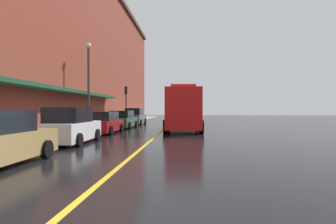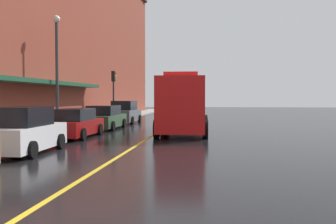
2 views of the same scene
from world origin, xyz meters
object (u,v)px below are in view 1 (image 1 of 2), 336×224
at_px(parked_car_1, 70,127).
at_px(parking_meter_0, 109,117).
at_px(parked_car_3, 122,120).
at_px(parking_meter_1, 68,120).
at_px(parked_car_4, 135,117).
at_px(traffic_light_near, 126,97).
at_px(fire_truck, 183,110).
at_px(street_lamp_left, 89,76).
at_px(parked_car_2, 104,123).

distance_m(parked_car_1, parking_meter_0, 12.15).
height_order(parked_car_3, parking_meter_1, parked_car_3).
xyz_separation_m(parked_car_4, parking_meter_1, (-1.35, -14.89, 0.19)).
xyz_separation_m(parked_car_4, traffic_light_near, (-1.29, 1.23, 2.29)).
height_order(parked_car_1, parked_car_4, parked_car_4).
relative_size(parked_car_1, traffic_light_near, 1.03).
height_order(fire_truck, parking_meter_0, fire_truck).
distance_m(parked_car_1, parking_meter_1, 3.46).
distance_m(parked_car_3, parking_meter_1, 8.76).
height_order(fire_truck, parking_meter_1, fire_truck).
height_order(fire_truck, street_lamp_left, street_lamp_left).
bearing_deg(street_lamp_left, parked_car_1, -76.24).
xyz_separation_m(parking_meter_1, traffic_light_near, (0.06, 16.12, 2.10)).
height_order(parking_meter_1, street_lamp_left, street_lamp_left).
xyz_separation_m(parked_car_4, street_lamp_left, (-1.95, -9.64, 3.53)).
distance_m(parked_car_1, parked_car_2, 6.07).
height_order(parked_car_1, parked_car_3, parked_car_1).
height_order(parking_meter_0, street_lamp_left, street_lamp_left).
height_order(fire_truck, traffic_light_near, traffic_light_near).
height_order(parked_car_2, fire_truck, fire_truck).
xyz_separation_m(parked_car_1, traffic_light_near, (-1.39, 19.26, 2.31)).
distance_m(parked_car_3, street_lamp_left, 5.35).
xyz_separation_m(parked_car_3, parked_car_4, (-0.03, 6.24, 0.11)).
bearing_deg(parked_car_2, parking_meter_1, 154.97).
bearing_deg(parking_meter_0, parked_car_4, 77.27).
relative_size(parked_car_4, traffic_light_near, 1.06).
xyz_separation_m(parked_car_2, parking_meter_1, (-1.36, -2.93, 0.32)).
distance_m(parked_car_3, traffic_light_near, 7.96).
height_order(parked_car_1, fire_truck, fire_truck).
bearing_deg(fire_truck, parked_car_1, -32.85).
relative_size(parked_car_2, parking_meter_1, 3.64).
height_order(parked_car_2, street_lamp_left, street_lamp_left).
bearing_deg(traffic_light_near, parked_car_1, -85.86).
relative_size(street_lamp_left, traffic_light_near, 1.61).
distance_m(parking_meter_0, traffic_light_near, 7.50).
relative_size(parked_car_1, parking_meter_0, 3.32).
bearing_deg(parking_meter_1, fire_truck, 40.55).
distance_m(parked_car_2, parking_meter_0, 6.15).
bearing_deg(parked_car_3, parking_meter_0, 79.42).
bearing_deg(fire_truck, parked_car_4, -149.20).
xyz_separation_m(parked_car_1, parking_meter_0, (-1.46, 12.06, 0.21)).
height_order(parked_car_2, parked_car_4, parked_car_4).
height_order(parking_meter_1, traffic_light_near, traffic_light_near).
bearing_deg(parking_meter_1, parked_car_3, 80.97).
bearing_deg(parked_car_3, street_lamp_left, 150.48).
distance_m(parked_car_2, parked_car_4, 11.96).
relative_size(parked_car_4, fire_truck, 0.55).
bearing_deg(parked_car_2, fire_truck, -61.71).
height_order(street_lamp_left, traffic_light_near, street_lamp_left).
bearing_deg(parked_car_2, parked_car_1, -179.26).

